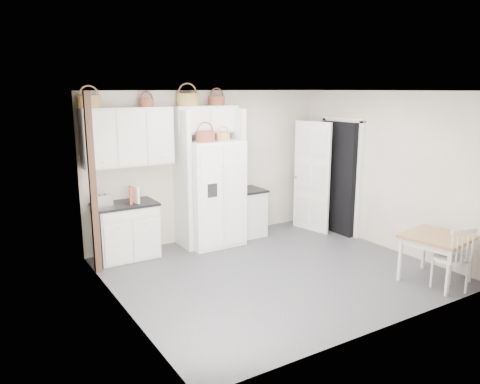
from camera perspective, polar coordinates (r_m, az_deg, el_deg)
floor at (r=6.99m, az=4.16°, el=-9.62°), size 4.50×4.50×0.00m
ceiling at (r=6.48m, az=4.53°, el=12.21°), size 4.50×4.50×0.00m
wall_back at (r=8.29m, az=-3.79°, el=3.24°), size 4.50×0.00×4.50m
wall_left at (r=5.63m, az=-14.58°, el=-1.56°), size 0.00×4.00×4.00m
wall_right at (r=8.12m, az=17.33°, el=2.51°), size 0.00×4.00×4.00m
refrigerator at (r=7.95m, az=-3.37°, el=-0.13°), size 0.92×0.74×1.79m
base_cab_left at (r=7.60m, az=-13.70°, el=-4.73°), size 0.92×0.58×0.85m
base_cab_right at (r=8.54m, az=1.06°, el=-2.57°), size 0.47×0.56×0.82m
dining_table at (r=7.07m, az=22.72°, el=-7.46°), size 0.92×0.92×0.66m
windsor_chair at (r=6.79m, az=24.30°, el=-7.41°), size 0.52×0.49×0.89m
counter_left at (r=7.48m, az=-13.87°, el=-1.48°), size 0.96×0.62×0.04m
counter_right at (r=8.44m, az=1.08°, el=0.24°), size 0.50×0.60×0.04m
toaster at (r=7.29m, az=-16.42°, el=-1.07°), size 0.28×0.17×0.19m
cookbook_red at (r=7.39m, az=-13.19°, el=-0.39°), size 0.08×0.18×0.27m
cookbook_cream at (r=7.42m, az=-12.64°, el=-0.34°), size 0.08×0.18×0.26m
basket_upper_a at (r=7.29m, az=-17.89°, el=10.44°), size 0.32×0.32×0.18m
basket_upper_c at (r=7.55m, az=-11.34°, el=10.64°), size 0.23×0.23×0.13m
basket_bridge_a at (r=7.82m, az=-6.41°, el=11.13°), size 0.37×0.37×0.21m
basket_bridge_b at (r=8.07m, az=-2.86°, el=11.07°), size 0.28×0.28×0.16m
basket_fridge_a at (r=7.63m, az=-4.25°, el=6.78°), size 0.33×0.33×0.17m
basket_fridge_b at (r=7.79m, az=-2.08°, el=6.74°), size 0.24×0.24×0.13m
upper_cabinet at (r=7.48m, az=-13.52°, el=6.56°), size 1.40×0.34×0.90m
bridge_cabinet at (r=7.98m, az=-4.26°, el=8.84°), size 1.12×0.34×0.45m
fridge_panel_left at (r=7.76m, az=-7.05°, el=1.42°), size 0.08×0.60×2.30m
fridge_panel_right at (r=8.23m, az=-0.58°, el=2.14°), size 0.08×0.60×2.30m
trim_post at (r=6.91m, az=-17.52°, el=0.83°), size 0.09×0.09×2.60m
doorway_void at (r=8.78m, az=11.94°, el=1.70°), size 0.18×0.85×2.05m
door_slab at (r=8.79m, az=8.73°, el=1.83°), size 0.21×0.79×2.05m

